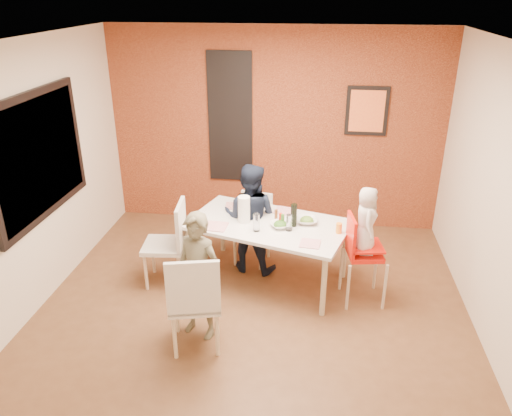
# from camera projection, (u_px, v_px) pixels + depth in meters

# --- Properties ---
(ground) EXTENTS (4.50, 4.50, 0.00)m
(ground) POSITION_uv_depth(u_px,v_px,m) (252.00, 310.00, 5.26)
(ground) COLOR brown
(ground) RESTS_ON ground
(ceiling) EXTENTS (4.50, 4.50, 0.02)m
(ceiling) POSITION_uv_depth(u_px,v_px,m) (251.00, 42.00, 4.16)
(ceiling) COLOR white
(ceiling) RESTS_ON wall_back
(wall_back) EXTENTS (4.50, 0.02, 2.70)m
(wall_back) POSITION_uv_depth(u_px,v_px,m) (275.00, 130.00, 6.75)
(wall_back) COLOR beige
(wall_back) RESTS_ON ground
(wall_front) EXTENTS (4.50, 0.02, 2.70)m
(wall_front) POSITION_uv_depth(u_px,v_px,m) (195.00, 349.00, 2.67)
(wall_front) COLOR beige
(wall_front) RESTS_ON ground
(wall_left) EXTENTS (0.02, 4.50, 2.70)m
(wall_left) POSITION_uv_depth(u_px,v_px,m) (29.00, 181.00, 4.98)
(wall_left) COLOR beige
(wall_left) RESTS_ON ground
(wall_right) EXTENTS (0.02, 4.50, 2.70)m
(wall_right) POSITION_uv_depth(u_px,v_px,m) (501.00, 204.00, 4.45)
(wall_right) COLOR beige
(wall_right) RESTS_ON ground
(brick_accent_wall) EXTENTS (4.50, 0.02, 2.70)m
(brick_accent_wall) POSITION_uv_depth(u_px,v_px,m) (274.00, 130.00, 6.73)
(brick_accent_wall) COLOR maroon
(brick_accent_wall) RESTS_ON ground
(picture_window_frame) EXTENTS (0.05, 1.70, 1.30)m
(picture_window_frame) POSITION_uv_depth(u_px,v_px,m) (39.00, 156.00, 5.07)
(picture_window_frame) COLOR black
(picture_window_frame) RESTS_ON wall_left
(picture_window_pane) EXTENTS (0.02, 1.55, 1.15)m
(picture_window_pane) POSITION_uv_depth(u_px,v_px,m) (40.00, 156.00, 5.07)
(picture_window_pane) COLOR black
(picture_window_pane) RESTS_ON wall_left
(glassblock_strip) EXTENTS (0.55, 0.03, 1.70)m
(glassblock_strip) POSITION_uv_depth(u_px,v_px,m) (230.00, 118.00, 6.73)
(glassblock_strip) COLOR silver
(glassblock_strip) RESTS_ON wall_back
(glassblock_surround) EXTENTS (0.60, 0.03, 1.76)m
(glassblock_surround) POSITION_uv_depth(u_px,v_px,m) (230.00, 118.00, 6.72)
(glassblock_surround) COLOR black
(glassblock_surround) RESTS_ON wall_back
(art_print_frame) EXTENTS (0.54, 0.03, 0.64)m
(art_print_frame) POSITION_uv_depth(u_px,v_px,m) (367.00, 111.00, 6.45)
(art_print_frame) COLOR black
(art_print_frame) RESTS_ON wall_back
(art_print_canvas) EXTENTS (0.44, 0.01, 0.54)m
(art_print_canvas) POSITION_uv_depth(u_px,v_px,m) (367.00, 111.00, 6.43)
(art_print_canvas) COLOR orange
(art_print_canvas) RESTS_ON wall_back
(dining_table) EXTENTS (1.94, 1.43, 0.72)m
(dining_table) POSITION_uv_depth(u_px,v_px,m) (268.00, 228.00, 5.56)
(dining_table) COLOR silver
(dining_table) RESTS_ON ground
(chair_near) EXTENTS (0.56, 0.56, 1.01)m
(chair_near) POSITION_uv_depth(u_px,v_px,m) (194.00, 298.00, 4.47)
(chair_near) COLOR beige
(chair_near) RESTS_ON ground
(chair_far) EXTENTS (0.47, 0.47, 0.86)m
(chair_far) POSITION_uv_depth(u_px,v_px,m) (254.00, 224.00, 6.08)
(chair_far) COLOR beige
(chair_far) RESTS_ON ground
(chair_left) EXTENTS (0.50, 0.50, 0.98)m
(chair_left) POSITION_uv_depth(u_px,v_px,m) (171.00, 239.00, 5.56)
(chair_left) COLOR beige
(chair_left) RESTS_ON ground
(high_chair) EXTENTS (0.48, 0.48, 0.99)m
(high_chair) POSITION_uv_depth(u_px,v_px,m) (361.00, 251.00, 5.22)
(high_chair) COLOR red
(high_chair) RESTS_ON ground
(child_near) EXTENTS (0.54, 0.45, 1.28)m
(child_near) POSITION_uv_depth(u_px,v_px,m) (198.00, 277.00, 4.67)
(child_near) COLOR brown
(child_near) RESTS_ON ground
(child_far) EXTENTS (0.72, 0.61, 1.32)m
(child_far) POSITION_uv_depth(u_px,v_px,m) (250.00, 218.00, 5.79)
(child_far) COLOR black
(child_far) RESTS_ON ground
(toddler) EXTENTS (0.25, 0.36, 0.72)m
(toddler) POSITION_uv_depth(u_px,v_px,m) (366.00, 221.00, 5.08)
(toddler) COLOR beige
(toddler) RESTS_ON high_chair
(plate_near_left) EXTENTS (0.26, 0.26, 0.01)m
(plate_near_left) POSITION_uv_depth(u_px,v_px,m) (216.00, 226.00, 5.44)
(plate_near_left) COLOR white
(plate_near_left) RESTS_ON dining_table
(plate_far_mid) EXTENTS (0.27, 0.27, 0.01)m
(plate_far_mid) POSITION_uv_depth(u_px,v_px,m) (284.00, 211.00, 5.81)
(plate_far_mid) COLOR white
(plate_far_mid) RESTS_ON dining_table
(plate_near_right) EXTENTS (0.22, 0.22, 0.01)m
(plate_near_right) POSITION_uv_depth(u_px,v_px,m) (310.00, 244.00, 5.08)
(plate_near_right) COLOR white
(plate_near_right) RESTS_ON dining_table
(plate_far_left) EXTENTS (0.24, 0.24, 0.01)m
(plate_far_left) POSITION_uv_depth(u_px,v_px,m) (234.00, 206.00, 5.95)
(plate_far_left) COLOR silver
(plate_far_left) RESTS_ON dining_table
(salad_bowl_a) EXTENTS (0.29, 0.29, 0.05)m
(salad_bowl_a) POSITION_uv_depth(u_px,v_px,m) (281.00, 225.00, 5.42)
(salad_bowl_a) COLOR white
(salad_bowl_a) RESTS_ON dining_table
(salad_bowl_b) EXTENTS (0.26, 0.26, 0.06)m
(salad_bowl_b) POSITION_uv_depth(u_px,v_px,m) (307.00, 221.00, 5.52)
(salad_bowl_b) COLOR silver
(salad_bowl_b) RESTS_ON dining_table
(wine_bottle) EXTENTS (0.07, 0.07, 0.26)m
(wine_bottle) POSITION_uv_depth(u_px,v_px,m) (294.00, 215.00, 5.41)
(wine_bottle) COLOR black
(wine_bottle) RESTS_ON dining_table
(wine_glass_a) EXTENTS (0.07, 0.07, 0.20)m
(wine_glass_a) POSITION_uv_depth(u_px,v_px,m) (256.00, 223.00, 5.31)
(wine_glass_a) COLOR white
(wine_glass_a) RESTS_ON dining_table
(wine_glass_b) EXTENTS (0.07, 0.07, 0.19)m
(wine_glass_b) POSITION_uv_depth(u_px,v_px,m) (289.00, 223.00, 5.32)
(wine_glass_b) COLOR white
(wine_glass_b) RESTS_ON dining_table
(paper_towel_roll) EXTENTS (0.13, 0.13, 0.30)m
(paper_towel_roll) POSITION_uv_depth(u_px,v_px,m) (244.00, 209.00, 5.50)
(paper_towel_roll) COLOR white
(paper_towel_roll) RESTS_ON dining_table
(condiment_red) EXTENTS (0.03, 0.03, 0.13)m
(condiment_red) POSITION_uv_depth(u_px,v_px,m) (280.00, 219.00, 5.48)
(condiment_red) COLOR red
(condiment_red) RESTS_ON dining_table
(condiment_green) EXTENTS (0.04, 0.04, 0.14)m
(condiment_green) POSITION_uv_depth(u_px,v_px,m) (283.00, 221.00, 5.42)
(condiment_green) COLOR #366B23
(condiment_green) RESTS_ON dining_table
(condiment_brown) EXTENTS (0.04, 0.04, 0.14)m
(condiment_brown) POSITION_uv_depth(u_px,v_px,m) (276.00, 215.00, 5.55)
(condiment_brown) COLOR brown
(condiment_brown) RESTS_ON dining_table
(sippy_cup) EXTENTS (0.07, 0.07, 0.11)m
(sippy_cup) POSITION_uv_depth(u_px,v_px,m) (339.00, 228.00, 5.29)
(sippy_cup) COLOR orange
(sippy_cup) RESTS_ON dining_table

